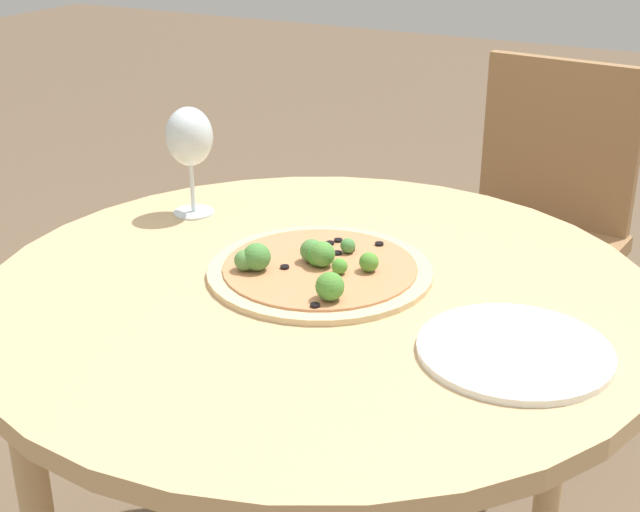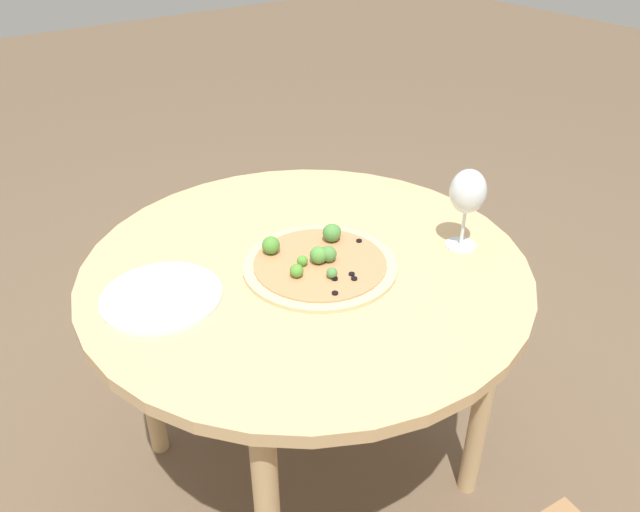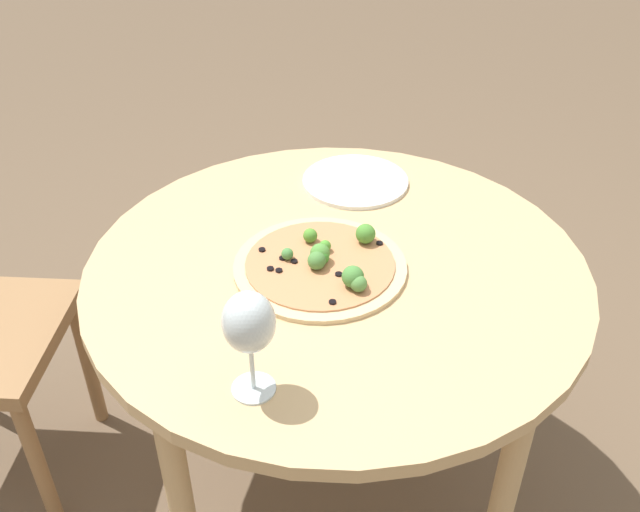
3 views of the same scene
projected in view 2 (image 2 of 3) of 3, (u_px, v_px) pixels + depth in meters
The scene contains 5 objects.
ground_plane at pixel (309, 466), 1.80m from camera, with size 12.00×12.00×0.00m, color brown.
dining_table at pixel (306, 290), 1.47m from camera, with size 1.02×1.02×0.70m.
pizza at pixel (319, 261), 1.41m from camera, with size 0.35×0.35×0.06m.
wine_glass at pixel (468, 193), 1.42m from camera, with size 0.08×0.08×0.20m.
plate_near at pixel (162, 296), 1.31m from camera, with size 0.25×0.25×0.01m.
Camera 2 is at (0.68, 0.99, 1.48)m, focal length 35.00 mm.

